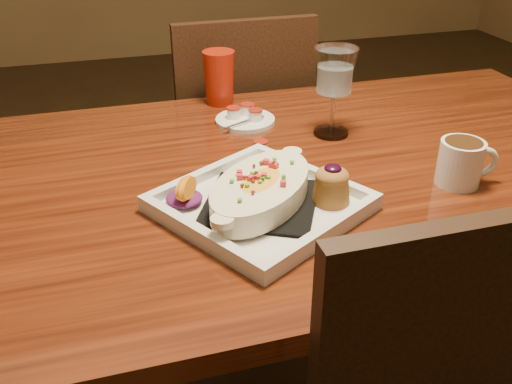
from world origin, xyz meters
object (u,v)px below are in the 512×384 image
object	(u,v)px
saucer	(245,118)
red_tumbler	(219,78)
plate	(265,195)
coffee_mug	(462,161)
table	(311,206)
chair_far	(237,147)
goblet	(335,76)

from	to	relation	value
saucer	red_tumbler	size ratio (longest dim) A/B	1.05
red_tumbler	plate	bearing A→B (deg)	-94.69
coffee_mug	red_tumbler	bearing A→B (deg)	132.73
coffee_mug	saucer	size ratio (longest dim) A/B	0.83
plate	coffee_mug	xyz separation A→B (m)	(0.38, -0.01, 0.02)
table	chair_far	world-z (taller)	chair_far
coffee_mug	goblet	world-z (taller)	goblet
plate	coffee_mug	world-z (taller)	coffee_mug
coffee_mug	goblet	xyz separation A→B (m)	(-0.14, 0.28, 0.09)
table	red_tumbler	distance (m)	0.44
goblet	chair_far	bearing A→B (deg)	100.82
table	chair_far	bearing A→B (deg)	90.00
table	saucer	distance (m)	0.29
red_tumbler	table	bearing A→B (deg)	-75.57
coffee_mug	plate	bearing A→B (deg)	-170.80
table	plate	size ratio (longest dim) A/B	3.61
table	coffee_mug	xyz separation A→B (m)	(0.24, -0.15, 0.14)
plate	table	bearing A→B (deg)	13.79
table	plate	bearing A→B (deg)	-136.49
goblet	saucer	distance (m)	0.24
chair_far	saucer	world-z (taller)	chair_far
chair_far	goblet	size ratio (longest dim) A/B	4.71
saucer	coffee_mug	bearing A→B (deg)	-52.33
plate	saucer	size ratio (longest dim) A/B	2.95
goblet	red_tumbler	world-z (taller)	goblet
goblet	red_tumbler	distance (m)	0.34
coffee_mug	red_tumbler	size ratio (longest dim) A/B	0.87
chair_far	coffee_mug	world-z (taller)	chair_far
table	red_tumbler	world-z (taller)	red_tumbler
table	coffee_mug	bearing A→B (deg)	-32.11
plate	saucer	world-z (taller)	plate
table	saucer	xyz separation A→B (m)	(-0.07, 0.26, 0.11)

